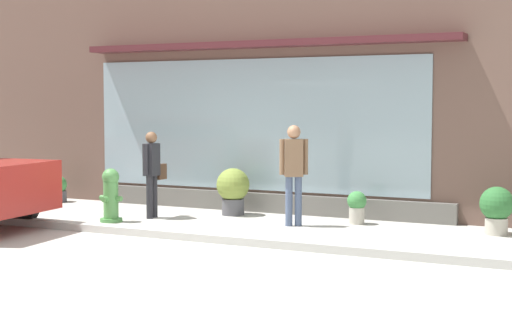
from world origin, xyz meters
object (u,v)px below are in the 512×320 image
Objects in this scene: pedestrian_passerby at (294,167)px; potted_plant_low_front at (497,208)px; fire_hydrant at (111,195)px; potted_plant_window_right at (58,189)px; potted_plant_by_entrance at (357,206)px; pedestrian_with_handbag at (152,169)px; potted_plant_trailing_edge at (233,189)px.

pedestrian_passerby reaches higher than potted_plant_low_front.
fire_hydrant is 0.55× the size of pedestrian_passerby.
potted_plant_window_right is 0.98× the size of potted_plant_by_entrance.
pedestrian_with_handbag reaches higher than potted_plant_window_right.
pedestrian_passerby is 3.29m from potted_plant_low_front.
potted_plant_window_right is 4.15m from potted_plant_trailing_edge.
potted_plant_low_front is at bearing -81.97° from pedestrian_with_handbag.
pedestrian_passerby is 3.05× the size of potted_plant_window_right.
potted_plant_trailing_edge is at bearing -1.18° from potted_plant_window_right.
pedestrian_with_handbag is 5.89m from potted_plant_low_front.
potted_plant_by_entrance is at bearing 7.38° from pedestrian_passerby.
potted_plant_by_entrance is (2.39, -0.03, -0.17)m from potted_plant_trailing_edge.
pedestrian_passerby is at bearing -84.61° from pedestrian_with_handbag.
fire_hydrant is 4.24m from potted_plant_by_entrance.
pedestrian_with_handbag reaches higher than fire_hydrant.
pedestrian_with_handbag is 3.24m from potted_plant_window_right.
potted_plant_by_entrance is (3.92, 1.60, -0.16)m from fire_hydrant.
potted_plant_trailing_edge reaches higher than potted_plant_window_right.
potted_plant_window_right is at bearing 178.70° from potted_plant_low_front.
pedestrian_passerby is at bearing -7.83° from potted_plant_window_right.
pedestrian_passerby reaches higher than potted_plant_by_entrance.
potted_plant_trailing_edge is 1.14× the size of potted_plant_low_front.
pedestrian_passerby is at bearing -169.76° from potted_plant_low_front.
potted_plant_low_front is (5.82, 0.83, -0.45)m from pedestrian_with_handbag.
fire_hydrant is at bearing -166.28° from potted_plant_low_front.
potted_plant_by_entrance is (-2.30, 0.08, -0.11)m from potted_plant_low_front.
potted_plant_by_entrance is at bearing 22.20° from fire_hydrant.
pedestrian_with_handbag is 2.05× the size of potted_plant_low_front.
potted_plant_trailing_edge is 2.39m from potted_plant_by_entrance.
fire_hydrant reaches higher than potted_plant_trailing_edge.
fire_hydrant reaches higher than potted_plant_low_front.
fire_hydrant is 1.23× the size of potted_plant_low_front.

